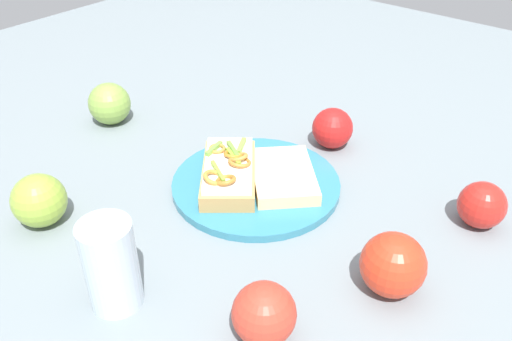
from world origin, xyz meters
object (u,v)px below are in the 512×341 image
apple_2 (264,314)px  apple_1 (393,265)px  plate (256,184)px  drinking_glass (111,265)px  apple_5 (39,200)px  sandwich (229,171)px  bread_slice_side (283,176)px  apple_4 (332,128)px  apple_0 (482,205)px  apple_3 (110,104)px

apple_2 → apple_1: bearing=-25.7°
plate → drinking_glass: (-0.29, -0.02, 0.05)m
apple_5 → apple_2: bearing=-83.4°
sandwich → bread_slice_side: (0.05, -0.07, -0.01)m
apple_4 → plate: bearing=173.0°
apple_0 → apple_4: size_ratio=0.95×
apple_0 → apple_1: size_ratio=0.83×
sandwich → apple_3: (0.02, 0.32, 0.01)m
apple_1 → apple_2: apple_1 is taller
bread_slice_side → drinking_glass: (-0.32, 0.01, 0.04)m
sandwich → apple_5: (-0.23, 0.15, 0.01)m
bread_slice_side → apple_4: apple_4 is taller
apple_1 → drinking_glass: 0.34m
bread_slice_side → drinking_glass: bearing=132.6°
apple_3 → drinking_glass: (-0.28, -0.37, 0.02)m
bread_slice_side → apple_0: size_ratio=2.09×
apple_0 → drinking_glass: (-0.43, 0.29, 0.03)m
plate → apple_2: size_ratio=3.62×
sandwich → bread_slice_side: size_ratio=1.24×
plate → apple_5: size_ratio=3.42×
apple_3 → apple_1: bearing=-94.8°
apple_1 → apple_4: 0.35m
sandwich → apple_0: (0.16, -0.34, 0.00)m
apple_2 → drinking_glass: size_ratio=0.62×
apple_0 → apple_4: apple_4 is taller
bread_slice_side → apple_5: size_ratio=1.82×
plate → apple_3: 0.35m
apple_5 → drinking_glass: drinking_glass is taller
plate → apple_0: apple_0 is taller
apple_0 → apple_2: apple_2 is taller
plate → bread_slice_side: 0.05m
apple_2 → apple_5: 0.38m
bread_slice_side → apple_0: bearing=-113.7°
plate → drinking_glass: size_ratio=2.24×
apple_0 → apple_1: apple_1 is taller
plate → apple_5: bearing=145.0°
drinking_glass → apple_0: bearing=-33.8°
sandwich → apple_4: 0.22m
bread_slice_side → apple_5: apple_5 is taller
apple_2 → drinking_glass: bearing=112.9°
apple_0 → apple_5: size_ratio=0.87×
apple_5 → apple_0: bearing=-51.0°
apple_0 → plate: bearing=113.8°
apple_2 → apple_4: apple_2 is taller
apple_5 → apple_1: bearing=-66.0°
apple_2 → plate: bearing=41.2°
apple_4 → apple_2: bearing=-157.2°
apple_4 → apple_5: apple_5 is taller
sandwich → apple_4: bearing=-54.2°
plate → sandwich: 0.05m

